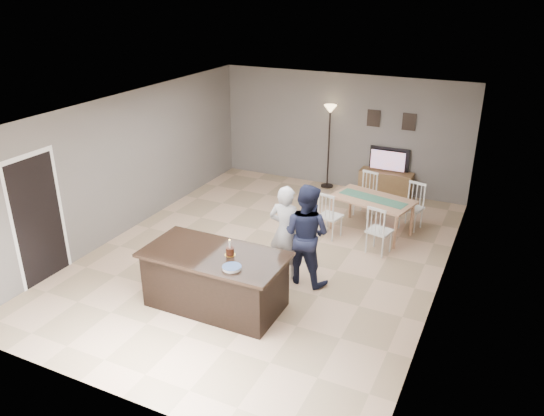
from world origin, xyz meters
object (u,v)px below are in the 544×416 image
at_px(kitchen_island, 215,279).
at_px(woman, 286,232).
at_px(plate_stack, 232,267).
at_px(dining_table, 372,204).
at_px(tv_console, 386,184).
at_px(birthday_cake, 230,251).
at_px(television, 388,160).
at_px(man, 306,234).
at_px(floor_lamp, 330,124).

height_order(kitchen_island, woman, woman).
relative_size(plate_stack, dining_table, 0.14).
bearing_deg(tv_console, birthday_cake, -99.91).
xyz_separation_m(birthday_cake, dining_table, (1.19, 3.49, -0.36)).
xyz_separation_m(television, plate_stack, (-0.74, -5.93, 0.06)).
xyz_separation_m(tv_console, man, (-0.25, -4.29, 0.55)).
xyz_separation_m(kitchen_island, dining_table, (1.43, 3.55, 0.14)).
distance_m(dining_table, floor_lamp, 2.79).
bearing_deg(plate_stack, dining_table, 75.93).
bearing_deg(tv_console, television, 90.00).
relative_size(tv_console, plate_stack, 4.38).
distance_m(man, dining_table, 2.34).
bearing_deg(woman, television, -96.87).
distance_m(woman, man, 0.37).
relative_size(tv_console, birthday_cake, 4.69).
distance_m(kitchen_island, television, 5.78).
bearing_deg(kitchen_island, plate_stack, -32.05).
distance_m(kitchen_island, woman, 1.46).
xyz_separation_m(kitchen_island, tv_console, (1.20, 5.57, -0.15)).
distance_m(kitchen_island, birthday_cake, 0.56).
height_order(kitchen_island, television, television).
distance_m(tv_console, floor_lamp, 1.90).
bearing_deg(woman, plate_stack, 86.84).
relative_size(television, dining_table, 0.45).
relative_size(birthday_cake, dining_table, 0.13).
bearing_deg(man, woman, 5.51).
xyz_separation_m(kitchen_island, television, (1.20, 5.64, 0.41)).
xyz_separation_m(woman, dining_table, (0.84, 2.26, -0.21)).
bearing_deg(floor_lamp, kitchen_island, -87.66).
bearing_deg(floor_lamp, birthday_cake, -85.18).
relative_size(woman, floor_lamp, 0.81).
relative_size(kitchen_island, man, 1.26).
bearing_deg(kitchen_island, birthday_cake, 13.84).
distance_m(man, floor_lamp, 4.53).
xyz_separation_m(man, birthday_cake, (-0.71, -1.22, 0.11)).
relative_size(kitchen_island, dining_table, 1.07).
xyz_separation_m(tv_console, plate_stack, (-0.74, -5.86, 0.62)).
bearing_deg(tv_console, plate_stack, -97.15).
bearing_deg(woman, man, 179.08).
distance_m(birthday_cake, floor_lamp, 5.58).
distance_m(woman, plate_stack, 1.59).
relative_size(kitchen_island, tv_console, 1.79).
relative_size(television, birthday_cake, 3.57).
relative_size(kitchen_island, floor_lamp, 1.08).
bearing_deg(television, kitchen_island, 77.99).
xyz_separation_m(birthday_cake, plate_stack, (0.23, -0.35, -0.04)).
bearing_deg(kitchen_island, floor_lamp, 92.34).
relative_size(kitchen_island, television, 2.35).
bearing_deg(television, man, 86.72).
bearing_deg(man, tv_console, -85.72).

